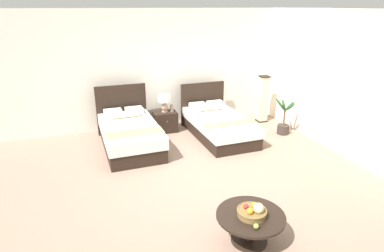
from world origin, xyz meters
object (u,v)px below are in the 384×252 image
(nightstand, at_px, (165,122))
(vase, at_px, (172,108))
(table_lamp, at_px, (164,101))
(coffee_table, at_px, (250,221))
(floor_lamp_corner, at_px, (263,99))
(bed_near_window, at_px, (130,134))
(potted_palm, at_px, (284,124))
(loose_apple, at_px, (256,226))
(fruit_bowl, at_px, (253,211))
(bed_near_corner, at_px, (218,125))

(nightstand, relative_size, vase, 3.08)
(table_lamp, height_order, vase, table_lamp)
(coffee_table, distance_m, floor_lamp_corner, 4.92)
(bed_near_window, distance_m, nightstand, 1.19)
(potted_palm, bearing_deg, coffee_table, -129.10)
(vase, height_order, loose_apple, vase)
(coffee_table, bearing_deg, fruit_bowl, -82.77)
(table_lamp, distance_m, fruit_bowl, 4.33)
(table_lamp, bearing_deg, bed_near_corner, -32.40)
(nightstand, distance_m, potted_palm, 2.86)
(table_lamp, xyz_separation_m, coffee_table, (0.05, -4.28, -0.46))
(loose_apple, height_order, potted_palm, potted_palm)
(bed_near_corner, distance_m, vase, 1.18)
(bed_near_window, xyz_separation_m, nightstand, (0.97, 0.69, -0.06))
(nightstand, height_order, table_lamp, table_lamp)
(loose_apple, bearing_deg, bed_near_window, 103.81)
(table_lamp, distance_m, coffee_table, 4.31)
(coffee_table, bearing_deg, table_lamp, 90.74)
(potted_palm, bearing_deg, loose_apple, -127.61)
(bed_near_corner, distance_m, table_lamp, 1.40)
(bed_near_corner, xyz_separation_m, fruit_bowl, (-1.05, -3.61, 0.19))
(vase, relative_size, potted_palm, 0.20)
(bed_near_corner, height_order, fruit_bowl, bed_near_corner)
(vase, bearing_deg, bed_near_corner, -34.33)
(loose_apple, xyz_separation_m, potted_palm, (2.67, 3.47, -0.18))
(bed_near_window, height_order, vase, bed_near_window)
(floor_lamp_corner, bearing_deg, vase, 179.08)
(loose_apple, bearing_deg, vase, 87.63)
(nightstand, height_order, coffee_table, nightstand)
(vase, xyz_separation_m, loose_apple, (-0.19, -4.50, -0.14))
(nightstand, xyz_separation_m, vase, (0.17, -0.04, 0.34))
(loose_apple, bearing_deg, fruit_bowl, 71.54)
(bed_near_corner, distance_m, potted_palm, 1.59)
(table_lamp, distance_m, potted_palm, 2.91)
(vase, xyz_separation_m, coffee_table, (-0.11, -4.22, -0.28))
(fruit_bowl, xyz_separation_m, potted_palm, (2.59, 3.23, -0.22))
(nightstand, relative_size, floor_lamp_corner, 0.45)
(floor_lamp_corner, bearing_deg, bed_near_window, -170.43)
(coffee_table, height_order, loose_apple, loose_apple)
(nightstand, bearing_deg, loose_apple, -90.26)
(bed_near_window, xyz_separation_m, vase, (1.13, 0.65, 0.28))
(potted_palm, bearing_deg, bed_near_corner, 165.99)
(bed_near_window, bearing_deg, fruit_bowl, -74.14)
(floor_lamp_corner, bearing_deg, fruit_bowl, -121.39)
(table_lamp, relative_size, loose_apple, 6.05)
(table_lamp, distance_m, floor_lamp_corner, 2.64)
(coffee_table, relative_size, loose_apple, 12.89)
(potted_palm, bearing_deg, table_lamp, 157.68)
(vase, height_order, potted_palm, potted_palm)
(nightstand, bearing_deg, coffee_table, -89.26)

